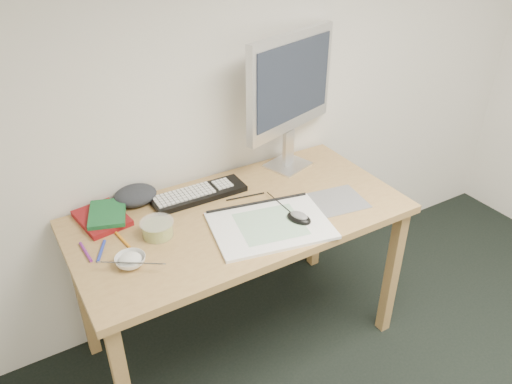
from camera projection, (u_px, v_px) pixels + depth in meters
desk at (240, 229)px, 2.14m from camera, size 1.40×0.70×0.75m
mousepad at (338, 201)px, 2.17m from camera, size 0.25×0.24×0.00m
sketchpad at (270, 225)px, 2.01m from camera, size 0.52×0.42×0.01m
keyboard at (199, 194)px, 2.20m from camera, size 0.42×0.14×0.02m
monitor at (291, 87)px, 2.24m from camera, size 0.54×0.22×0.64m
mouse at (299, 216)px, 2.02m from camera, size 0.10×0.13×0.04m
rice_bowl at (130, 261)px, 1.80m from camera, size 0.14×0.14×0.03m
chopsticks at (132, 263)px, 1.76m from camera, size 0.20×0.14×0.02m
fruit_tub at (157, 229)px, 1.94m from camera, size 0.15×0.15×0.06m
book_red at (102, 218)px, 2.04m from camera, size 0.20×0.25×0.02m
book_green at (107, 213)px, 2.03m from camera, size 0.20×0.23×0.02m
cloth_lump at (135, 195)px, 2.15m from camera, size 0.18×0.16×0.06m
pencil_pink at (227, 210)px, 2.10m from camera, size 0.20×0.06×0.01m
pencil_tan at (238, 209)px, 2.12m from camera, size 0.15×0.08×0.01m
pencil_black at (245, 197)px, 2.20m from camera, size 0.17×0.04×0.01m
marker_blue at (101, 251)px, 1.87m from camera, size 0.07×0.12×0.01m
marker_orange at (123, 240)px, 1.93m from camera, size 0.03×0.12×0.01m
marker_purple at (86, 252)px, 1.86m from camera, size 0.02×0.13×0.01m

